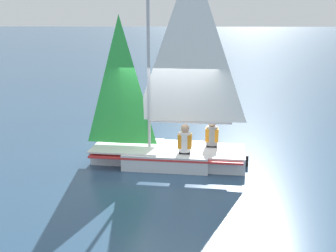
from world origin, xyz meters
TOP-DOWN VIEW (x-y plane):
  - ground_plane at (0.00, 0.00)m, footprint 260.00×260.00m
  - sailboat_main at (-0.03, 0.00)m, footprint 4.10×1.93m
  - sailor_helm at (-0.44, 0.38)m, footprint 0.36×0.33m
  - sailor_crew at (-1.15, -0.21)m, footprint 0.36×0.33m

SIDE VIEW (x-z plane):
  - ground_plane at x=0.00m, z-range 0.00..0.00m
  - sailor_helm at x=-0.44m, z-range 0.04..1.20m
  - sailor_crew at x=-1.15m, z-range 0.04..1.20m
  - sailboat_main at x=-0.03m, z-range -1.89..3.39m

